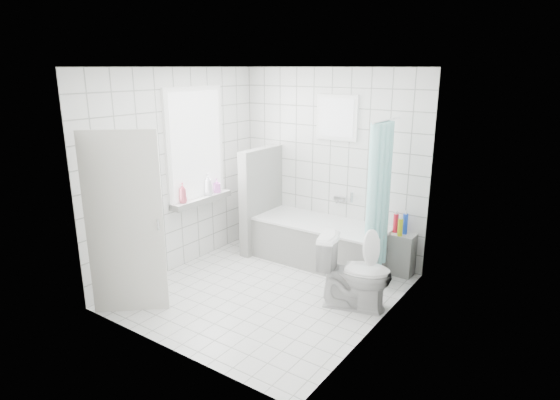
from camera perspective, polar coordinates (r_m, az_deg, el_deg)
The scene contains 19 objects.
ground at distance 5.75m, azimuth -1.67°, elevation -10.99°, with size 3.00×3.00×0.00m, color white.
ceiling at distance 5.13m, azimuth -1.91°, elevation 15.91°, with size 3.00×3.00×0.00m, color white.
wall_back at distance 6.52m, azimuth 6.10°, elevation 4.33°, with size 2.80×0.02×2.60m, color white.
wall_front at distance 4.23m, azimuth -13.98°, elevation -2.48°, with size 2.80×0.02×2.60m, color white.
wall_left at distance 6.20m, azimuth -12.25°, elevation 3.45°, with size 0.02×3.00×2.60m, color white.
wall_right at distance 4.62m, azimuth 12.32°, elevation -0.79°, with size 0.02×3.00×2.60m, color white.
window_left at distance 6.32m, azimuth -10.14°, elevation 6.57°, with size 0.01×0.90×1.40m, color white.
window_back at distance 6.34m, azimuth 6.88°, elevation 9.92°, with size 0.50×0.01×0.50m, color white.
window_sill at distance 6.45m, azimuth -9.54°, elevation 0.04°, with size 0.18×1.02×0.08m, color white.
door at distance 5.20m, azimuth -18.39°, elevation -2.85°, with size 0.04×0.80×2.00m, color silver.
bathtub at distance 6.44m, azimuth 5.00°, elevation -5.15°, with size 1.82×0.77×0.58m.
partition_wall at distance 6.77m, azimuth -2.29°, elevation 0.04°, with size 0.15×0.85×1.50m, color white.
tiled_ledge at distance 6.28m, azimuth 14.22°, elevation -6.34°, with size 0.40×0.24×0.55m, color white.
toilet at distance 5.29m, azimuth 9.11°, elevation -8.73°, with size 0.46×0.81×0.82m, color white.
curtain_rod at distance 5.65m, azimuth 12.88°, elevation 9.44°, with size 0.02×0.02×0.80m, color silver.
shower_curtain at distance 5.70m, azimuth 11.83°, elevation 0.32°, with size 0.14×0.48×1.78m, color #4CDFD4, non-canonical shape.
tub_faucet at distance 6.50m, azimuth 7.35°, elevation 0.17°, with size 0.18×0.06×0.06m, color silver.
sill_bottles at distance 6.39m, azimuth -9.56°, elevation 1.53°, with size 0.13×0.78×0.30m.
ledge_bottles at distance 6.13m, azimuth 14.47°, elevation -2.94°, with size 0.19×0.17×0.27m.
Camera 1 is at (3.06, -4.11, 2.60)m, focal length 30.00 mm.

